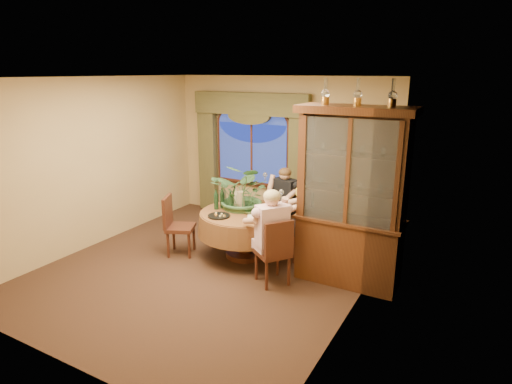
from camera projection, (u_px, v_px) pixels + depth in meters
The scene contains 36 objects.
floor at pixel (208, 268), 6.48m from camera, with size 5.00×5.00×0.00m, color black.
wall_back at pixel (281, 151), 8.20m from camera, with size 4.50×4.50×0.00m, color #A18655.
wall_right at pixel (360, 201), 5.04m from camera, with size 5.00×5.00×0.00m, color #A18655.
ceiling at pixel (201, 77), 5.71m from camera, with size 5.00×5.00×0.00m, color white.
window at pixel (252, 154), 8.45m from camera, with size 1.62×0.10×1.32m, color navy, non-canonical shape.
arched_transom at pixel (252, 114), 8.23m from camera, with size 1.60×0.06×0.44m, color navy, non-canonical shape.
drapery_left at pixel (208, 156), 8.92m from camera, with size 0.38×0.14×2.32m, color #403E23.
drapery_right at pixel (299, 166), 7.96m from camera, with size 0.38×0.14×2.32m, color #403E23.
swag_valance at pixel (250, 104), 8.11m from camera, with size 2.45×0.16×0.42m, color #403E23, non-canonical shape.
dining_table at pixel (245, 234), 6.82m from camera, with size 1.50×1.50×0.75m, color maroon.
china_cabinet at pixel (351, 198), 5.75m from camera, with size 1.51×0.59×2.46m, color #3B1F11.
oil_lamp_left at pixel (326, 91), 5.57m from camera, with size 0.11×0.11×0.34m, color #A5722D, non-canonical shape.
oil_lamp_center at pixel (358, 92), 5.37m from camera, with size 0.11×0.11×0.34m, color #A5722D, non-canonical shape.
oil_lamp_right at pixel (393, 93), 5.17m from camera, with size 0.11×0.11×0.34m, color #A5722D, non-canonical shape.
chair_right at pixel (272, 251), 5.92m from camera, with size 0.42×0.42×0.96m, color black.
chair_back_right at pixel (306, 231), 6.66m from camera, with size 0.42×0.42×0.96m, color black.
chair_back at pixel (282, 213), 7.47m from camera, with size 0.42×0.42×0.96m, color black.
chair_front_left at pixel (180, 226), 6.87m from camera, with size 0.42×0.42×0.96m, color black.
person_pink at pixel (272, 238), 5.86m from camera, with size 0.49×0.45×1.36m, color beige, non-canonical shape.
person_back at pixel (285, 203), 7.48m from camera, with size 0.46×0.42×1.29m, color black, non-canonical shape.
person_scarf at pixel (306, 219), 6.55m from camera, with size 0.50×0.46×1.40m, color black, non-canonical shape.
stoneware_vase at pixel (240, 200), 6.84m from camera, with size 0.15×0.15×0.28m, color #8F7B5D, non-canonical shape.
centerpiece_plant at pixel (244, 170), 6.72m from camera, with size 1.00×1.11×0.87m, color #345D35.
olive_bowl at pixel (248, 212), 6.62m from camera, with size 0.15×0.15×0.05m, color #3F5428.
cheese_platter at pixel (219, 216), 6.49m from camera, with size 0.34×0.34×0.02m, color black.
wine_bottle_0 at pixel (235, 196), 6.97m from camera, with size 0.07×0.07×0.33m, color black.
wine_bottle_1 at pixel (236, 199), 6.83m from camera, with size 0.07×0.07×0.33m, color tan.
wine_bottle_2 at pixel (222, 198), 6.86m from camera, with size 0.07×0.07×0.33m, color black.
wine_bottle_3 at pixel (216, 199), 6.80m from camera, with size 0.07×0.07×0.33m, color black.
wine_bottle_4 at pixel (224, 196), 6.99m from camera, with size 0.07×0.07×0.33m, color tan.
wine_bottle_5 at pixel (231, 202), 6.67m from camera, with size 0.07×0.07×0.33m, color black.
tasting_paper_0 at pixel (254, 217), 6.46m from camera, with size 0.21×0.30×0.00m, color white.
tasting_paper_1 at pixel (274, 210), 6.77m from camera, with size 0.21×0.30×0.00m, color white.
wine_glass_person_pink at pixel (258, 216), 6.25m from camera, with size 0.07×0.07×0.18m, color silver, non-canonical shape.
wine_glass_person_back at pixel (266, 199), 7.05m from camera, with size 0.07×0.07×0.18m, color silver, non-canonical shape.
wine_glass_person_scarf at pixel (276, 208), 6.60m from camera, with size 0.07×0.07×0.18m, color silver, non-canonical shape.
Camera 1 is at (3.51, -4.81, 2.88)m, focal length 30.00 mm.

